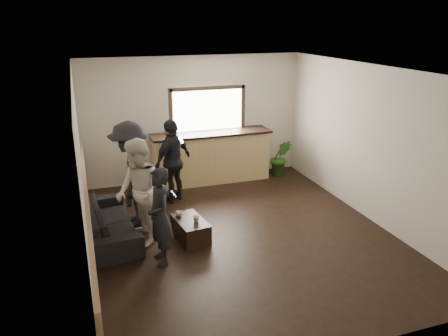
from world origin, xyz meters
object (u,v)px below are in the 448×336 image
object	(u,v)px
bar_counter	(211,154)
coffee_table	(190,229)
person_a	(160,217)
person_d	(173,161)
sofa	(109,222)
person_b	(139,193)
cup_b	(196,219)
person_c	(131,175)
cup_a	(179,213)
potted_plant	(280,157)

from	to	relation	value
bar_counter	coffee_table	distance (m)	2.87
person_a	person_d	xyz separation A→B (m)	(0.70, 2.29, 0.09)
sofa	person_d	xyz separation A→B (m)	(1.39, 1.22, 0.56)
bar_counter	person_a	size ratio (longest dim) A/B	1.78
person_b	cup_b	bearing A→B (deg)	62.56
sofa	person_c	bearing A→B (deg)	-54.44
cup_a	cup_b	size ratio (longest dim) A/B	1.03
coffee_table	person_b	distance (m)	1.08
bar_counter	person_c	world-z (taller)	bar_counter
potted_plant	person_a	xyz separation A→B (m)	(-3.43, -3.00, 0.32)
person_c	potted_plant	bearing A→B (deg)	121.30
potted_plant	person_b	bearing A→B (deg)	-147.91
coffee_table	person_d	distance (m)	1.85
cup_a	person_c	distance (m)	1.11
coffee_table	bar_counter	bearing A→B (deg)	65.71
person_c	person_d	distance (m)	1.25
cup_a	bar_counter	bearing A→B (deg)	61.22
coffee_table	cup_a	xyz separation A→B (m)	(-0.14, 0.21, 0.22)
cup_a	person_d	size ratio (longest dim) A/B	0.07
sofa	potted_plant	world-z (taller)	potted_plant
coffee_table	person_a	distance (m)	1.01
person_c	person_d	bearing A→B (deg)	140.27
bar_counter	sofa	xyz separation A→B (m)	(-2.45, -2.08, -0.36)
person_b	sofa	bearing A→B (deg)	-136.76
potted_plant	person_d	bearing A→B (deg)	-165.42
person_c	cup_a	bearing A→B (deg)	53.69
cup_b	person_a	world-z (taller)	person_a
sofa	potted_plant	bearing A→B (deg)	-69.51
sofa	cup_a	size ratio (longest dim) A/B	17.54
coffee_table	cup_a	world-z (taller)	cup_a
cup_a	person_b	distance (m)	0.83
potted_plant	person_c	xyz separation A→B (m)	(-3.66, -1.54, 0.52)
bar_counter	sofa	world-z (taller)	bar_counter
coffee_table	potted_plant	world-z (taller)	potted_plant
person_b	person_c	xyz separation A→B (m)	(-0.02, 0.74, 0.06)
potted_plant	person_d	distance (m)	2.85
cup_b	person_c	world-z (taller)	person_c
sofa	cup_a	distance (m)	1.19
person_b	person_c	distance (m)	0.74
cup_a	cup_b	distance (m)	0.38
cup_b	person_a	size ratio (longest dim) A/B	0.07
cup_a	person_b	world-z (taller)	person_b
cup_a	person_a	size ratio (longest dim) A/B	0.07
person_b	potted_plant	bearing A→B (deg)	111.12
person_c	sofa	bearing A→B (deg)	-41.35
sofa	cup_b	world-z (taller)	sofa
person_b	person_d	size ratio (longest dim) A/B	1.04
person_b	bar_counter	bearing A→B (deg)	130.04
bar_counter	person_c	xyz separation A→B (m)	(-1.99, -1.69, 0.31)
potted_plant	person_d	size ratio (longest dim) A/B	0.51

